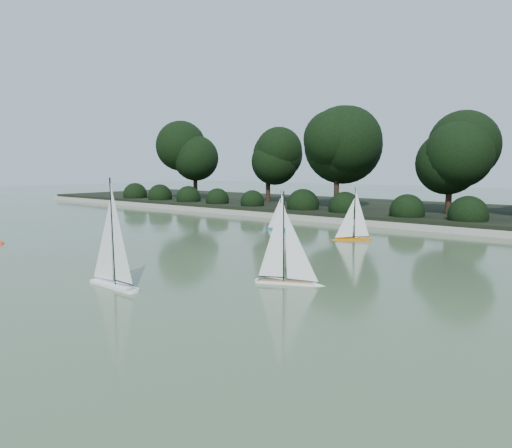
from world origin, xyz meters
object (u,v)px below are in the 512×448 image
(sailboat_white_b, at_px, (292,269))
(race_buoy, at_px, (1,244))
(sailboat_white_a, at_px, (110,268))
(sailboat_orange, at_px, (350,231))
(sailboat_teal, at_px, (277,223))

(sailboat_white_b, distance_m, race_buoy, 8.06)
(sailboat_white_a, height_order, sailboat_white_b, sailboat_white_a)
(sailboat_orange, relative_size, race_buoy, 9.38)
(sailboat_white_a, distance_m, sailboat_teal, 7.56)
(sailboat_white_a, height_order, sailboat_teal, sailboat_white_a)
(sailboat_orange, height_order, race_buoy, sailboat_orange)
(sailboat_white_a, height_order, sailboat_orange, sailboat_white_a)
(sailboat_white_a, bearing_deg, race_buoy, 172.39)
(sailboat_white_a, relative_size, sailboat_teal, 1.46)
(sailboat_white_b, relative_size, sailboat_orange, 1.11)
(race_buoy, bearing_deg, sailboat_teal, 60.66)
(sailboat_orange, distance_m, sailboat_teal, 2.69)
(sailboat_white_a, distance_m, race_buoy, 5.85)
(sailboat_white_b, relative_size, race_buoy, 10.44)
(sailboat_white_a, xyz_separation_m, race_buoy, (-5.79, 0.77, -0.29))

